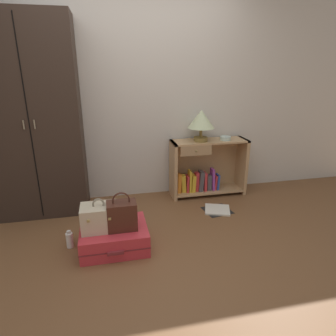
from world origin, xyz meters
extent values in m
plane|color=brown|center=(0.00, 0.00, 0.00)|extent=(9.00, 9.00, 0.00)
cube|color=beige|center=(0.00, 1.50, 1.30)|extent=(6.40, 0.10, 2.60)
cube|color=#33261E|center=(-1.09, 1.20, 1.05)|extent=(0.96, 0.45, 2.11)
cube|color=black|center=(-1.09, 0.98, 1.05)|extent=(0.01, 0.01, 2.01)
cylinder|color=gray|center=(-1.14, 0.97, 1.05)|extent=(0.01, 0.01, 0.09)
cylinder|color=gray|center=(-1.04, 0.97, 1.05)|extent=(0.01, 0.01, 0.09)
cube|color=tan|center=(0.44, 1.26, 0.36)|extent=(0.04, 0.31, 0.72)
cube|color=tan|center=(1.37, 1.26, 0.36)|extent=(0.04, 0.31, 0.72)
cube|color=tan|center=(0.90, 1.26, 0.71)|extent=(0.97, 0.31, 0.02)
cube|color=tan|center=(0.90, 1.26, 0.06)|extent=(0.89, 0.31, 0.02)
cube|color=tan|center=(0.90, 1.41, 0.36)|extent=(0.89, 0.01, 0.70)
cube|color=#A68259|center=(0.69, 1.12, 0.64)|extent=(0.39, 0.02, 0.12)
sphere|color=#9E844C|center=(0.69, 1.11, 0.64)|extent=(0.02, 0.02, 0.02)
cube|color=orange|center=(0.51, 1.24, 0.19)|extent=(0.05, 0.09, 0.25)
cube|color=gold|center=(0.57, 1.24, 0.18)|extent=(0.07, 0.08, 0.23)
cube|color=red|center=(0.62, 1.24, 0.17)|extent=(0.03, 0.11, 0.22)
cube|color=gold|center=(0.65, 1.24, 0.21)|extent=(0.03, 0.12, 0.28)
cube|color=gold|center=(0.70, 1.24, 0.17)|extent=(0.05, 0.13, 0.22)
cube|color=red|center=(0.75, 1.24, 0.19)|extent=(0.05, 0.08, 0.25)
cube|color=#4C474C|center=(0.80, 1.24, 0.20)|extent=(0.07, 0.12, 0.27)
cube|color=red|center=(0.85, 1.24, 0.19)|extent=(0.04, 0.12, 0.24)
cube|color=#4C474C|center=(0.91, 1.24, 0.17)|extent=(0.06, 0.09, 0.20)
cube|color=purple|center=(0.96, 1.24, 0.21)|extent=(0.05, 0.11, 0.29)
cube|color=red|center=(1.00, 1.24, 0.16)|extent=(0.04, 0.10, 0.19)
cube|color=#2D51B2|center=(1.03, 1.24, 0.17)|extent=(0.03, 0.11, 0.20)
cylinder|color=olive|center=(0.78, 1.25, 0.75)|extent=(0.17, 0.17, 0.05)
cylinder|color=olive|center=(0.78, 1.25, 0.83)|extent=(0.04, 0.04, 0.11)
cone|color=beige|center=(0.78, 1.25, 1.00)|extent=(0.32, 0.32, 0.22)
cylinder|color=silver|center=(1.10, 1.23, 0.75)|extent=(0.13, 0.13, 0.05)
cube|color=#D1333D|center=(-0.34, 0.29, 0.10)|extent=(0.60, 0.49, 0.21)
cube|color=maroon|center=(-0.34, 0.29, 0.10)|extent=(0.61, 0.50, 0.01)
cube|color=maroon|center=(-0.34, 0.04, 0.10)|extent=(0.14, 0.02, 0.03)
cube|color=beige|center=(-0.46, 0.28, 0.32)|extent=(0.32, 0.23, 0.23)
torus|color=gray|center=(-0.46, 0.28, 0.46)|extent=(0.11, 0.02, 0.11)
cube|color=tan|center=(-0.55, 0.16, 0.36)|extent=(0.02, 0.01, 0.02)
cube|color=tan|center=(-0.37, 0.16, 0.36)|extent=(0.02, 0.01, 0.02)
cube|color=#472319|center=(-0.27, 0.25, 0.34)|extent=(0.26, 0.17, 0.26)
torus|color=#472319|center=(-0.27, 0.25, 0.49)|extent=(0.16, 0.01, 0.16)
cylinder|color=white|center=(-0.75, 0.38, 0.07)|extent=(0.06, 0.06, 0.14)
cylinder|color=silver|center=(-0.75, 0.38, 0.16)|extent=(0.04, 0.04, 0.02)
cube|color=white|center=(0.86, 0.78, 0.01)|extent=(0.36, 0.35, 0.02)
cube|color=black|center=(0.86, 0.78, 0.00)|extent=(0.34, 0.33, 0.01)
camera|label=1|loc=(-0.36, -2.11, 1.59)|focal=31.36mm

